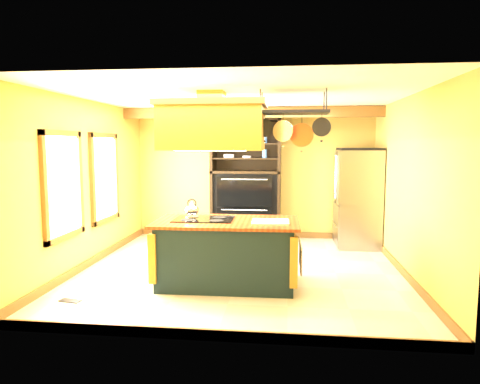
% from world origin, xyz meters
% --- Properties ---
extents(floor, '(5.00, 5.00, 0.00)m').
position_xyz_m(floor, '(0.00, 0.00, 0.00)').
color(floor, beige).
rests_on(floor, ground).
extents(ceiling, '(5.00, 5.00, 0.00)m').
position_xyz_m(ceiling, '(0.00, 0.00, 2.70)').
color(ceiling, white).
rests_on(ceiling, wall_back).
extents(wall_back, '(5.00, 0.02, 2.70)m').
position_xyz_m(wall_back, '(0.00, 2.50, 1.35)').
color(wall_back, '#B99C43').
rests_on(wall_back, floor).
extents(wall_front, '(5.00, 0.02, 2.70)m').
position_xyz_m(wall_front, '(0.00, -2.50, 1.35)').
color(wall_front, '#B99C43').
rests_on(wall_front, floor).
extents(wall_left, '(0.02, 5.00, 2.70)m').
position_xyz_m(wall_left, '(-2.50, 0.00, 1.35)').
color(wall_left, '#B99C43').
rests_on(wall_left, floor).
extents(wall_right, '(0.02, 5.00, 2.70)m').
position_xyz_m(wall_right, '(2.50, 0.00, 1.35)').
color(wall_right, '#B99C43').
rests_on(wall_right, floor).
extents(ceiling_beam, '(5.00, 0.15, 0.20)m').
position_xyz_m(ceiling_beam, '(0.00, 1.70, 2.59)').
color(ceiling_beam, brown).
rests_on(ceiling_beam, ceiling).
extents(window_near, '(0.06, 1.06, 1.56)m').
position_xyz_m(window_near, '(-2.47, -0.80, 1.40)').
color(window_near, brown).
rests_on(window_near, wall_left).
extents(window_far, '(0.06, 1.06, 1.56)m').
position_xyz_m(window_far, '(-2.47, 0.60, 1.40)').
color(window_far, brown).
rests_on(window_far, wall_left).
extents(kitchen_island, '(2.03, 1.15, 1.11)m').
position_xyz_m(kitchen_island, '(-0.12, -0.72, 0.47)').
color(kitchen_island, '#13242C').
rests_on(kitchen_island, floor).
extents(range_hood, '(1.49, 0.84, 0.80)m').
position_xyz_m(range_hood, '(-0.32, -0.72, 2.26)').
color(range_hood, '#A37828').
rests_on(range_hood, ceiling).
extents(pot_rack, '(1.00, 0.47, 0.75)m').
position_xyz_m(pot_rack, '(0.78, -0.71, 2.32)').
color(pot_rack, black).
rests_on(pot_rack, ceiling).
extents(refrigerator, '(0.81, 0.96, 1.87)m').
position_xyz_m(refrigerator, '(2.08, 1.88, 0.91)').
color(refrigerator, gray).
rests_on(refrigerator, floor).
extents(hutch, '(1.42, 0.64, 2.52)m').
position_xyz_m(hutch, '(-0.13, 2.23, 0.96)').
color(hutch, black).
rests_on(hutch, floor).
extents(floor_register, '(0.30, 0.16, 0.01)m').
position_xyz_m(floor_register, '(-2.01, -1.60, 0.01)').
color(floor_register, black).
rests_on(floor_register, floor).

